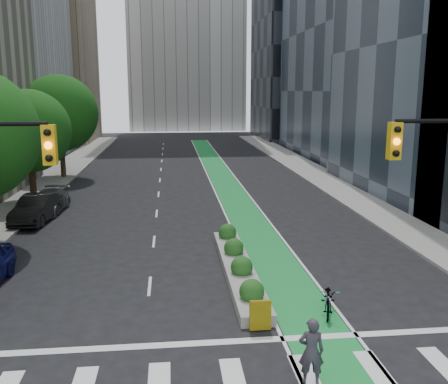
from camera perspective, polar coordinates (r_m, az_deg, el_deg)
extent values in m
plane|color=black|center=(15.08, 0.69, -18.92)|extent=(160.00, 160.00, 0.00)
cube|color=gray|center=(39.98, -20.91, -0.14)|extent=(3.60, 90.00, 0.15)
cube|color=gray|center=(40.90, 12.99, 0.58)|extent=(3.60, 90.00, 0.15)
cube|color=#198939|center=(43.81, -0.13, 1.51)|extent=(2.20, 70.00, 0.01)
cube|color=tan|center=(81.20, -20.00, 14.66)|extent=(14.00, 16.00, 26.00)
cube|color=black|center=(83.97, 9.03, 15.75)|extent=(14.00, 18.00, 28.00)
cylinder|color=black|center=(36.55, -21.10, 2.27)|extent=(0.44, 0.44, 4.48)
sphere|color=#124C10|center=(36.25, -21.41, 6.51)|extent=(5.60, 5.60, 5.60)
cylinder|color=black|center=(46.16, -18.02, 4.68)|extent=(0.44, 0.44, 5.15)
sphere|color=#124C10|center=(45.92, -18.27, 8.55)|extent=(6.60, 6.60, 6.60)
cube|color=gold|center=(13.83, -19.31, 5.11)|extent=(0.34, 0.28, 1.05)
sphere|color=orange|center=(13.67, -19.46, 5.03)|extent=(0.20, 0.20, 0.20)
cube|color=gold|center=(14.86, 18.89, 5.54)|extent=(0.34, 0.28, 1.05)
sphere|color=orange|center=(14.72, 19.15, 5.47)|extent=(0.20, 0.20, 0.20)
cube|color=gray|center=(21.43, 1.64, -8.79)|extent=(1.20, 10.00, 0.40)
cube|color=yellow|center=(16.56, 4.17, -13.86)|extent=(0.70, 0.12, 1.00)
sphere|color=#194C19|center=(18.04, 3.19, -11.28)|extent=(0.90, 0.90, 0.90)
sphere|color=#194C19|center=(20.34, 2.03, -8.57)|extent=(0.90, 0.90, 0.90)
sphere|color=#194C19|center=(22.68, 1.13, -6.42)|extent=(0.90, 0.90, 0.90)
sphere|color=#194C19|center=(25.06, 0.39, -4.67)|extent=(0.90, 0.90, 0.90)
imported|color=gray|center=(18.12, 11.86, -11.89)|extent=(1.24, 2.08, 1.03)
imported|color=#35313B|center=(13.93, 9.94, -17.48)|extent=(0.74, 0.54, 1.86)
imported|color=black|center=(31.46, -20.65, -1.78)|extent=(2.16, 4.98, 1.60)
imported|color=slate|center=(33.70, -19.44, -1.05)|extent=(2.22, 4.81, 1.36)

